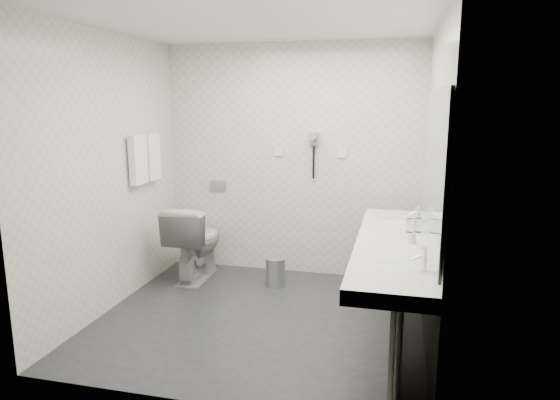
# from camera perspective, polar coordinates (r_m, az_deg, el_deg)

# --- Properties ---
(floor) EXTENTS (2.80, 2.80, 0.00)m
(floor) POSITION_cam_1_polar(r_m,az_deg,el_deg) (4.53, -2.36, -13.42)
(floor) COLOR #26272B
(floor) RESTS_ON ground
(ceiling) EXTENTS (2.80, 2.80, 0.00)m
(ceiling) POSITION_cam_1_polar(r_m,az_deg,el_deg) (4.16, -2.65, 19.68)
(ceiling) COLOR white
(ceiling) RESTS_ON wall_back
(wall_back) EXTENTS (2.80, 0.00, 2.80)m
(wall_back) POSITION_cam_1_polar(r_m,az_deg,el_deg) (5.41, 1.34, 4.48)
(wall_back) COLOR silver
(wall_back) RESTS_ON floor
(wall_front) EXTENTS (2.80, 0.00, 2.80)m
(wall_front) POSITION_cam_1_polar(r_m,az_deg,el_deg) (2.96, -9.50, -1.44)
(wall_front) COLOR silver
(wall_front) RESTS_ON floor
(wall_left) EXTENTS (0.00, 2.60, 2.60)m
(wall_left) POSITION_cam_1_polar(r_m,az_deg,el_deg) (4.75, -18.98, 2.89)
(wall_left) COLOR silver
(wall_left) RESTS_ON floor
(wall_right) EXTENTS (0.00, 2.60, 2.60)m
(wall_right) POSITION_cam_1_polar(r_m,az_deg,el_deg) (4.01, 17.10, 1.56)
(wall_right) COLOR silver
(wall_right) RESTS_ON floor
(vanity_counter) EXTENTS (0.55, 2.20, 0.10)m
(vanity_counter) POSITION_cam_1_polar(r_m,az_deg,el_deg) (3.91, 12.84, -5.25)
(vanity_counter) COLOR white
(vanity_counter) RESTS_ON floor
(vanity_panel) EXTENTS (0.03, 2.15, 0.75)m
(vanity_panel) POSITION_cam_1_polar(r_m,az_deg,el_deg) (4.05, 12.93, -11.04)
(vanity_panel) COLOR gray
(vanity_panel) RESTS_ON floor
(vanity_post_near) EXTENTS (0.06, 0.06, 0.75)m
(vanity_post_near) POSITION_cam_1_polar(r_m,az_deg,el_deg) (3.11, 13.16, -18.29)
(vanity_post_near) COLOR silver
(vanity_post_near) RESTS_ON floor
(vanity_post_far) EXTENTS (0.06, 0.06, 0.75)m
(vanity_post_far) POSITION_cam_1_polar(r_m,az_deg,el_deg) (5.03, 13.48, -6.60)
(vanity_post_far) COLOR silver
(vanity_post_far) RESTS_ON floor
(mirror) EXTENTS (0.02, 2.20, 1.05)m
(mirror) POSITION_cam_1_polar(r_m,az_deg,el_deg) (3.78, 17.21, 4.06)
(mirror) COLOR #B2BCC6
(mirror) RESTS_ON wall_right
(basin_near) EXTENTS (0.40, 0.31, 0.05)m
(basin_near) POSITION_cam_1_polar(r_m,az_deg,el_deg) (3.28, 12.65, -7.85)
(basin_near) COLOR white
(basin_near) RESTS_ON vanity_counter
(basin_far) EXTENTS (0.40, 0.31, 0.05)m
(basin_far) POSITION_cam_1_polar(r_m,az_deg,el_deg) (4.53, 13.01, -2.52)
(basin_far) COLOR white
(basin_far) RESTS_ON vanity_counter
(faucet_near) EXTENTS (0.04, 0.04, 0.15)m
(faucet_near) POSITION_cam_1_polar(r_m,az_deg,el_deg) (3.25, 16.17, -6.50)
(faucet_near) COLOR silver
(faucet_near) RESTS_ON vanity_counter
(faucet_far) EXTENTS (0.04, 0.04, 0.15)m
(faucet_far) POSITION_cam_1_polar(r_m,az_deg,el_deg) (4.51, 15.54, -1.52)
(faucet_far) COLOR silver
(faucet_far) RESTS_ON vanity_counter
(soap_bottle_a) EXTENTS (0.06, 0.06, 0.10)m
(soap_bottle_a) POSITION_cam_1_polar(r_m,az_deg,el_deg) (3.84, 14.93, -4.13)
(soap_bottle_a) COLOR white
(soap_bottle_a) RESTS_ON vanity_counter
(glass_left) EXTENTS (0.08, 0.08, 0.11)m
(glass_left) POSITION_cam_1_polar(r_m,az_deg,el_deg) (4.15, 14.71, -2.83)
(glass_left) COLOR silver
(glass_left) RESTS_ON vanity_counter
(glass_right) EXTENTS (0.08, 0.08, 0.11)m
(glass_right) POSITION_cam_1_polar(r_m,az_deg,el_deg) (4.18, 15.56, -2.78)
(glass_right) COLOR silver
(glass_right) RESTS_ON vanity_counter
(toilet) EXTENTS (0.47, 0.81, 0.82)m
(toilet) POSITION_cam_1_polar(r_m,az_deg,el_deg) (5.43, -9.71, -4.73)
(toilet) COLOR white
(toilet) RESTS_ON floor
(flush_plate) EXTENTS (0.18, 0.02, 0.12)m
(flush_plate) POSITION_cam_1_polar(r_m,az_deg,el_deg) (5.68, -7.11, 1.67)
(flush_plate) COLOR #B2B5BA
(flush_plate) RESTS_ON wall_back
(pedal_bin) EXTENTS (0.22, 0.22, 0.28)m
(pedal_bin) POSITION_cam_1_polar(r_m,az_deg,el_deg) (5.21, -0.51, -8.32)
(pedal_bin) COLOR #B2B5BA
(pedal_bin) RESTS_ON floor
(bin_lid) EXTENTS (0.20, 0.20, 0.02)m
(bin_lid) POSITION_cam_1_polar(r_m,az_deg,el_deg) (5.17, -0.51, -6.75)
(bin_lid) COLOR #B2B5BA
(bin_lid) RESTS_ON pedal_bin
(towel_rail) EXTENTS (0.02, 0.62, 0.02)m
(towel_rail) POSITION_cam_1_polar(r_m,az_deg,el_deg) (5.16, -15.44, 7.09)
(towel_rail) COLOR silver
(towel_rail) RESTS_ON wall_left
(towel_near) EXTENTS (0.07, 0.24, 0.48)m
(towel_near) POSITION_cam_1_polar(r_m,az_deg,el_deg) (5.05, -15.98, 4.47)
(towel_near) COLOR white
(towel_near) RESTS_ON towel_rail
(towel_far) EXTENTS (0.07, 0.24, 0.48)m
(towel_far) POSITION_cam_1_polar(r_m,az_deg,el_deg) (5.30, -14.49, 4.84)
(towel_far) COLOR white
(towel_far) RESTS_ON towel_rail
(dryer_cradle) EXTENTS (0.10, 0.04, 0.14)m
(dryer_cradle) POSITION_cam_1_polar(r_m,az_deg,el_deg) (5.31, 3.94, 7.04)
(dryer_cradle) COLOR gray
(dryer_cradle) RESTS_ON wall_back
(dryer_barrel) EXTENTS (0.08, 0.14, 0.08)m
(dryer_barrel) POSITION_cam_1_polar(r_m,az_deg,el_deg) (5.24, 3.81, 7.31)
(dryer_barrel) COLOR gray
(dryer_barrel) RESTS_ON dryer_cradle
(dryer_cord) EXTENTS (0.02, 0.02, 0.35)m
(dryer_cord) POSITION_cam_1_polar(r_m,az_deg,el_deg) (5.32, 3.87, 4.34)
(dryer_cord) COLOR black
(dryer_cord) RESTS_ON dryer_cradle
(switch_plate_a) EXTENTS (0.09, 0.02, 0.09)m
(switch_plate_a) POSITION_cam_1_polar(r_m,az_deg,el_deg) (5.42, -0.24, 5.56)
(switch_plate_a) COLOR white
(switch_plate_a) RESTS_ON wall_back
(switch_plate_b) EXTENTS (0.09, 0.02, 0.09)m
(switch_plate_b) POSITION_cam_1_polar(r_m,az_deg,el_deg) (5.30, 7.16, 5.34)
(switch_plate_b) COLOR white
(switch_plate_b) RESTS_ON wall_back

